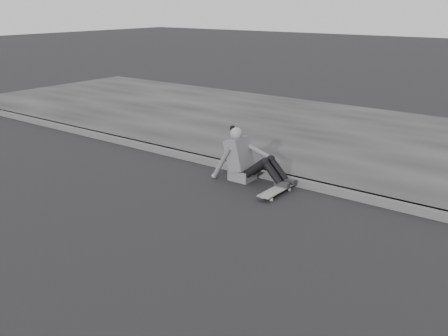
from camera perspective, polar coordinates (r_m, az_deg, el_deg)
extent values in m
plane|color=black|center=(5.52, 4.40, -11.65)|extent=(80.00, 80.00, 0.00)
cube|color=#484848|center=(7.60, 15.02, -3.07)|extent=(24.00, 0.16, 0.12)
cube|color=#313131|center=(10.34, 21.46, 1.97)|extent=(24.00, 6.00, 0.12)
cylinder|color=#9A9A95|center=(7.40, 4.46, -3.34)|extent=(0.03, 0.05, 0.05)
cylinder|color=#9A9A95|center=(7.32, 5.45, -3.60)|extent=(0.03, 0.05, 0.05)
cylinder|color=#9A9A95|center=(7.81, 6.52, -2.20)|extent=(0.03, 0.05, 0.05)
cylinder|color=#9A9A95|center=(7.74, 7.48, -2.43)|extent=(0.03, 0.05, 0.05)
cube|color=#29292B|center=(7.35, 4.96, -3.27)|extent=(0.16, 0.04, 0.03)
cube|color=#29292B|center=(7.77, 7.01, -2.12)|extent=(0.16, 0.04, 0.03)
cube|color=slate|center=(7.55, 6.02, -2.50)|extent=(0.20, 0.78, 0.02)
cube|color=#535355|center=(8.15, 2.12, -0.74)|extent=(0.36, 0.34, 0.18)
cube|color=#535355|center=(8.08, 1.74, 1.64)|extent=(0.37, 0.40, 0.57)
cube|color=#535355|center=(8.12, 1.00, 2.61)|extent=(0.14, 0.30, 0.20)
cylinder|color=gray|center=(8.04, 1.47, 3.34)|extent=(0.09, 0.09, 0.08)
sphere|color=gray|center=(8.03, 1.41, 3.97)|extent=(0.20, 0.20, 0.20)
sphere|color=black|center=(8.08, 0.98, 4.58)|extent=(0.09, 0.09, 0.09)
cylinder|color=black|center=(7.85, 3.65, -0.02)|extent=(0.43, 0.13, 0.39)
cylinder|color=black|center=(7.99, 4.36, 0.31)|extent=(0.43, 0.13, 0.39)
cylinder|color=black|center=(7.70, 5.51, -0.48)|extent=(0.35, 0.11, 0.36)
cylinder|color=black|center=(7.85, 6.20, -0.14)|extent=(0.35, 0.11, 0.36)
sphere|color=black|center=(7.72, 4.69, 0.70)|extent=(0.13, 0.13, 0.13)
sphere|color=black|center=(7.87, 5.39, 1.02)|extent=(0.13, 0.13, 0.13)
cube|color=#242424|center=(7.66, 6.65, -1.86)|extent=(0.24, 0.08, 0.07)
cube|color=#242424|center=(7.81, 7.32, -1.49)|extent=(0.24, 0.08, 0.07)
cylinder|color=#535355|center=(8.07, -0.29, 0.59)|extent=(0.38, 0.08, 0.58)
sphere|color=gray|center=(8.23, -1.16, -0.89)|extent=(0.08, 0.08, 0.08)
cylinder|color=#535355|center=(8.06, 3.80, 2.01)|extent=(0.48, 0.08, 0.21)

